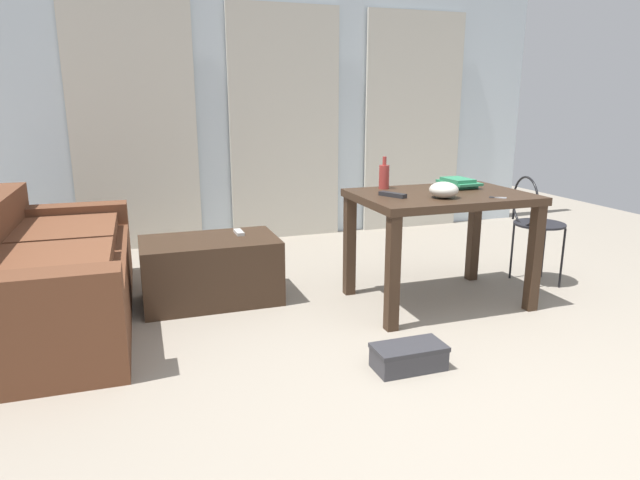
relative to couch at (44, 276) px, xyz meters
The scene contains 14 objects.
ground_plane 2.05m from the couch, 12.74° to the right, with size 8.52×8.52×0.00m, color gray.
wall_back 2.80m from the couch, 41.06° to the left, with size 5.36×0.10×2.49m, color silver.
curtains 2.69m from the couch, 39.63° to the left, with size 3.82×0.03×2.18m.
couch is the anchor object (origin of this frame).
coffee_table 1.01m from the couch, ahead, with size 0.90×0.54×0.43m.
craft_table 2.51m from the couch, 10.76° to the right, with size 1.10×0.77×0.74m.
wire_chair 3.30m from the couch, ahead, with size 0.37×0.39×0.80m.
bottle_near 2.24m from the couch, ahead, with size 0.07×0.07×0.22m.
bowl 2.49m from the couch, 14.95° to the right, with size 0.18×0.18×0.10m, color beige.
book_stack 2.73m from the couch, ahead, with size 0.23×0.30×0.06m.
tv_remote_on_table 2.18m from the couch, 13.24° to the right, with size 0.05×0.19×0.03m, color #232326.
scissors 2.80m from the couch, 15.35° to the right, with size 0.10×0.09×0.00m.
tv_remote_primary 1.24m from the couch, ahead, with size 0.05×0.15×0.02m, color #B7B7B2.
shoebox 2.22m from the couch, 35.11° to the right, with size 0.37×0.19×0.13m.
Camera 1 is at (-1.44, -1.75, 1.34)m, focal length 31.18 mm.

